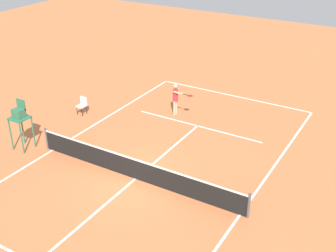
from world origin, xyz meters
TOP-DOWN VIEW (x-y plane):
  - ground_plane at (0.00, 0.00)m, footprint 60.00×60.00m
  - court_lines at (0.00, 0.00)m, footprint 9.41×20.58m
  - tennis_net at (0.00, 0.00)m, footprint 10.01×0.10m
  - player_serving at (1.62, -6.23)m, footprint 1.29×0.59m
  - tennis_ball at (1.22, -5.50)m, footprint 0.07×0.07m
  - umpire_chair at (5.92, 0.53)m, footprint 0.80×0.80m
  - courtside_chair_mid at (6.05, -3.76)m, footprint 0.44×0.46m

SIDE VIEW (x-z plane):
  - ground_plane at x=0.00m, z-range 0.00..0.00m
  - court_lines at x=0.00m, z-range 0.00..0.01m
  - tennis_ball at x=1.22m, z-range 0.00..0.07m
  - tennis_net at x=0.00m, z-range -0.04..1.03m
  - courtside_chair_mid at x=6.05m, z-range 0.06..1.01m
  - player_serving at x=1.62m, z-range 0.17..1.94m
  - umpire_chair at x=5.92m, z-range 0.40..2.81m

